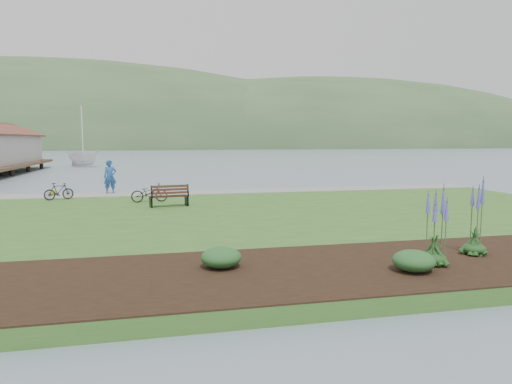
% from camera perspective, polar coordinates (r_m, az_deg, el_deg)
% --- Properties ---
extents(ground, '(600.00, 600.00, 0.00)m').
position_cam_1_polar(ground, '(20.46, -3.74, -3.31)').
color(ground, slate).
rests_on(ground, ground).
extents(lawn, '(34.00, 20.00, 0.40)m').
position_cam_1_polar(lawn, '(18.49, -2.78, -3.74)').
color(lawn, '#2F5C20').
rests_on(lawn, ground).
extents(shoreline_path, '(34.00, 2.20, 0.03)m').
position_cam_1_polar(shoreline_path, '(27.18, -6.00, -0.00)').
color(shoreline_path, gray).
rests_on(shoreline_path, lawn).
extents(garden_bed, '(24.00, 4.40, 0.04)m').
position_cam_1_polar(garden_bed, '(12.21, 18.02, -8.38)').
color(garden_bed, black).
rests_on(garden_bed, lawn).
extents(far_hillside, '(580.00, 80.00, 38.00)m').
position_cam_1_polar(far_hillside, '(191.35, -5.73, 5.47)').
color(far_hillside, '#365630').
rests_on(far_hillside, ground).
extents(park_bench, '(1.82, 0.97, 1.07)m').
position_cam_1_polar(park_bench, '(21.51, -10.78, -0.42)').
color(park_bench, black).
rests_on(park_bench, lawn).
extents(person, '(0.95, 0.77, 2.29)m').
position_cam_1_polar(person, '(27.38, -17.79, 2.15)').
color(person, '#204B93').
rests_on(person, lawn).
extents(bicycle_a, '(0.79, 1.84, 0.94)m').
position_cam_1_polar(bicycle_a, '(23.35, -13.19, -0.09)').
color(bicycle_a, black).
rests_on(bicycle_a, lawn).
extents(bicycle_b, '(1.02, 1.52, 0.89)m').
position_cam_1_polar(bicycle_b, '(25.73, -23.43, 0.09)').
color(bicycle_b, black).
rests_on(bicycle_b, lawn).
extents(sailboat, '(13.53, 13.53, 25.00)m').
position_cam_1_polar(sailboat, '(64.01, -20.73, 2.99)').
color(sailboat, silver).
rests_on(sailboat, ground).
extents(pannier, '(0.22, 0.32, 0.33)m').
position_cam_1_polar(pannier, '(27.83, -24.01, -0.07)').
color(pannier, '#C2C617').
rests_on(pannier, lawn).
extents(echium_0, '(0.62, 0.62, 2.11)m').
position_cam_1_polar(echium_0, '(11.99, 21.47, -4.27)').
color(echium_0, '#163B15').
rests_on(echium_0, garden_bed).
extents(echium_1, '(0.62, 0.62, 2.30)m').
position_cam_1_polar(echium_1, '(13.51, 25.74, -3.38)').
color(echium_1, '#163B15').
rests_on(echium_1, garden_bed).
extents(shrub_0, '(0.98, 0.98, 0.49)m').
position_cam_1_polar(shrub_0, '(11.11, -4.38, -8.15)').
color(shrub_0, '#1E4C21').
rests_on(shrub_0, garden_bed).
extents(shrub_1, '(0.99, 0.99, 0.49)m').
position_cam_1_polar(shrub_1, '(11.38, 19.11, -8.13)').
color(shrub_1, '#1E4C21').
rests_on(shrub_1, garden_bed).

